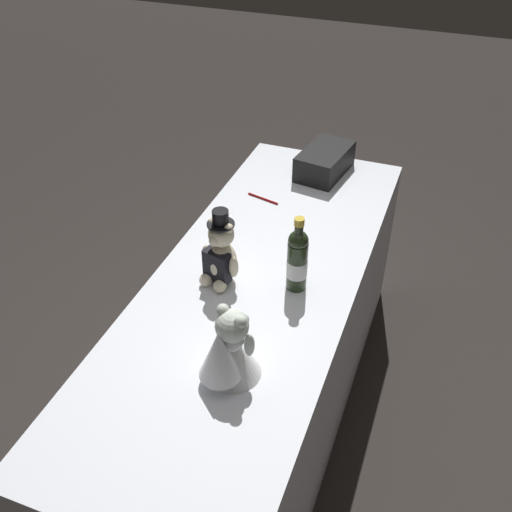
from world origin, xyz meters
The scene contains 7 objects.
ground_plane centered at (0.00, 0.00, 0.00)m, with size 12.00×12.00×0.00m, color #2D2826.
reception_table centered at (0.00, 0.00, 0.39)m, with size 2.03×0.72×0.78m, color white.
teddy_bear_groom centered at (0.06, -0.11, 0.90)m, with size 0.14×0.15×0.29m.
teddy_bear_bride centered at (0.46, 0.09, 0.89)m, with size 0.22×0.19×0.25m.
champagne_bottle centered at (-0.01, 0.15, 0.91)m, with size 0.07×0.07×0.29m.
signing_pen centered at (-0.51, -0.16, 0.79)m, with size 0.05×0.15×0.01m.
gift_case_black centered at (-0.83, 0.03, 0.84)m, with size 0.33×0.22×0.12m.
Camera 1 is at (1.55, 0.58, 2.14)m, focal length 41.53 mm.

